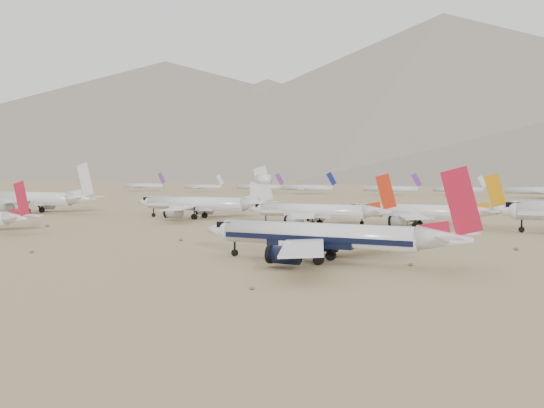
% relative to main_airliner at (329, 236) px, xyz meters
% --- Properties ---
extents(ground, '(7000.00, 7000.00, 0.00)m').
position_rel_main_airliner_xyz_m(ground, '(-11.05, 1.30, -4.50)').
color(ground, '#89744F').
rests_on(ground, ground).
extents(main_airliner, '(46.40, 45.32, 16.37)m').
position_rel_main_airliner_xyz_m(main_airliner, '(0.00, 0.00, 0.00)').
color(main_airliner, silver).
rests_on(main_airliner, ground).
extents(row2_gold_tail, '(42.67, 41.73, 15.19)m').
position_rel_main_airliner_xyz_m(row2_gold_tail, '(-1.70, 74.16, -0.25)').
color(row2_gold_tail, silver).
rests_on(row2_gold_tail, ground).
extents(row2_orange_tail, '(42.32, 41.40, 15.10)m').
position_rel_main_airliner_xyz_m(row2_orange_tail, '(-28.23, 63.91, -0.27)').
color(row2_orange_tail, silver).
rests_on(row2_orange_tail, ground).
extents(row2_white_trijet, '(49.39, 48.27, 17.50)m').
position_rel_main_airliner_xyz_m(row2_white_trijet, '(-72.50, 72.09, 0.56)').
color(row2_white_trijet, silver).
rests_on(row2_white_trijet, ground).
extents(row2_white_twin, '(52.79, 51.66, 18.86)m').
position_rel_main_airliner_xyz_m(row2_white_twin, '(-143.88, 67.46, 0.81)').
color(row2_white_twin, silver).
rests_on(row2_white_twin, ground).
extents(distant_storage_row, '(526.50, 56.61, 16.19)m').
position_rel_main_airliner_xyz_m(distant_storage_row, '(-30.18, 304.67, -0.10)').
color(distant_storage_row, silver).
rests_on(distant_storage_row, ground).
extents(desert_scrub, '(233.60, 121.67, 0.63)m').
position_rel_main_airliner_xyz_m(desert_scrub, '(-31.78, -20.59, -4.22)').
color(desert_scrub, brown).
rests_on(desert_scrub, ground).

